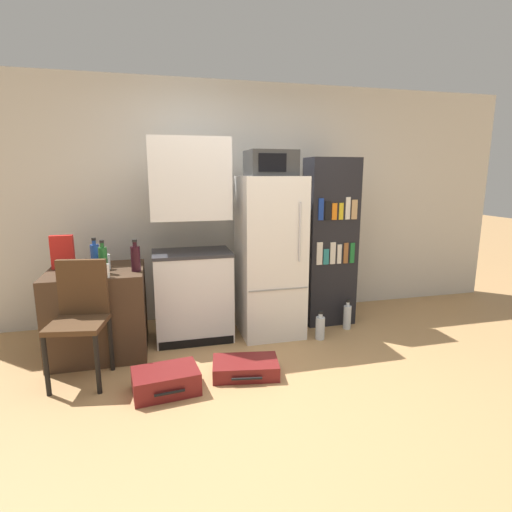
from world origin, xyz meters
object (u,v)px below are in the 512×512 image
Objects in this scene: bottle_clear_short at (105,261)px; bowl at (85,263)px; suitcase_large_flat at (245,368)px; bookshelf at (330,242)px; chair at (81,310)px; microwave at (270,163)px; bottle_blue_soda at (95,256)px; water_bottle_front at (347,316)px; refrigerator at (270,257)px; bottle_green_tall at (103,260)px; side_table at (99,311)px; cereal_box at (63,252)px; water_bottle_middle at (320,327)px; bottle_milk_white at (105,270)px; kitchen_hutch at (192,248)px; suitcase_small_flat at (166,381)px.

bowl is at bearing 131.22° from bottle_clear_short.
bottle_clear_short is 0.30× the size of suitcase_large_flat.
bookshelf is 2.52m from chair.
chair is at bearing -162.50° from microwave.
bottle_clear_short is at bearing -174.62° from bookshelf.
water_bottle_front is at bearing -2.68° from bottle_blue_soda.
refrigerator reaches higher than bottle_green_tall.
bottle_green_tall is at bearing -88.55° from bottle_clear_short.
side_table is 0.62m from cereal_box.
refrigerator reaches higher than chair.
bowl is at bearing 179.58° from bookshelf.
bottle_clear_short is 2.12m from water_bottle_middle.
bottle_clear_short reaches higher than water_bottle_middle.
water_bottle_middle is at bearing 2.35° from bottle_milk_white.
refrigerator is 11.14× the size of bottle_milk_white.
bottle_clear_short reaches higher than suitcase_large_flat.
bookshelf is 5.92× the size of cereal_box.
kitchen_hutch reaches higher than bottle_clear_short.
bottle_clear_short is at bearing 81.37° from chair.
refrigerator is 12.36× the size of bowl.
bowl is at bearing 173.99° from kitchen_hutch.
bottle_milk_white reaches higher than water_bottle_middle.
bottle_milk_white is at bearing 167.04° from suitcase_large_flat.
bottle_green_tall is 0.47m from chair.
refrigerator is at bearing 8.62° from bottle_green_tall.
suitcase_small_flat is 1.79× the size of water_bottle_middle.
kitchen_hutch reaches higher than cereal_box.
bottle_green_tall is 0.45m from bowl.
bottle_blue_soda is (-0.86, -0.06, -0.02)m from kitchen_hutch.
bottle_milk_white is 0.15× the size of chair.
side_table is 2.96× the size of bottle_blue_soda.
bookshelf is at bearing 3.29° from kitchen_hutch.
suitcase_large_flat is at bearing -32.54° from side_table.
kitchen_hutch is 3.37× the size of suitcase_large_flat.
cereal_box reaches higher than water_bottle_middle.
microwave reaches higher than side_table.
kitchen_hutch is 0.78m from refrigerator.
bottle_clear_short is 0.59× the size of water_bottle_middle.
water_bottle_front is (2.33, 0.26, -0.70)m from bottle_milk_white.
bowl is (-0.11, 0.17, -0.10)m from bottle_blue_soda.
water_bottle_front is (2.73, -0.18, -0.79)m from cereal_box.
water_bottle_front is at bearing -3.71° from cereal_box.
cereal_box reaches higher than bottle_green_tall.
side_table is 0.86× the size of chair.
refrigerator is at bearing 34.21° from suitcase_small_flat.
bottle_blue_soda is (-1.63, -0.01, -0.82)m from microwave.
bookshelf is 12.44× the size of bottle_milk_white.
bookshelf is 2.46m from bowl.
bottle_clear_short is at bearing -36.03° from bottle_blue_soda.
water_bottle_front is (2.37, -0.05, -0.71)m from bottle_clear_short.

